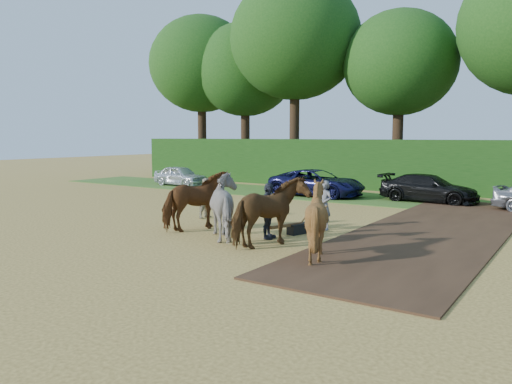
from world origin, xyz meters
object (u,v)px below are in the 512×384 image
(spectator_far, at_px, (268,211))
(plough_team, at_px, (252,209))
(spectator_near, at_px, (207,198))
(parked_cars, at_px, (439,190))

(spectator_far, distance_m, plough_team, 0.71)
(spectator_near, xyz_separation_m, plough_team, (3.98, -2.70, 0.22))
(plough_team, distance_m, parked_cars, 12.09)
(parked_cars, bearing_deg, spectator_near, -125.88)
(spectator_near, relative_size, parked_cars, 0.04)
(spectator_near, height_order, plough_team, plough_team)
(spectator_near, xyz_separation_m, spectator_far, (4.14, -2.02, 0.09))
(spectator_far, height_order, parked_cars, spectator_far)
(spectator_near, bearing_deg, parked_cars, -37.66)
(spectator_near, relative_size, spectator_far, 0.90)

